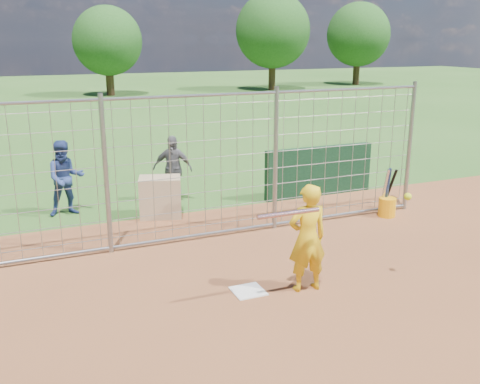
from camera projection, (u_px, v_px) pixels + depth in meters
name	position (u px, v px, depth m)	size (l,w,h in m)	color
ground	(242.00, 286.00, 7.61)	(100.00, 100.00, 0.00)	#2D591E
home_plate	(248.00, 291.00, 7.43)	(0.43, 0.43, 0.02)	silver
dugout_wall	(319.00, 171.00, 11.92)	(2.60, 0.20, 1.10)	#11381E
batter	(307.00, 238.00, 7.29)	(0.56, 0.37, 1.53)	yellow
bystander_a	(66.00, 178.00, 10.51)	(0.73, 0.57, 1.50)	navy
bystander_b	(173.00, 169.00, 11.38)	(0.85, 0.35, 1.45)	#55565A
equipment_bin	(160.00, 197.00, 10.49)	(0.80, 0.55, 0.80)	tan
equipment_in_play	(319.00, 209.00, 6.86)	(2.27, 0.18, 0.12)	silver
bucket_with_bats	(387.00, 204.00, 10.54)	(0.34, 0.38, 0.98)	#FFA70D
backstop_fence	(196.00, 170.00, 9.03)	(9.08, 0.08, 2.60)	gray
tree_line	(109.00, 34.00, 32.66)	(44.66, 6.72, 6.48)	#3F2B19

